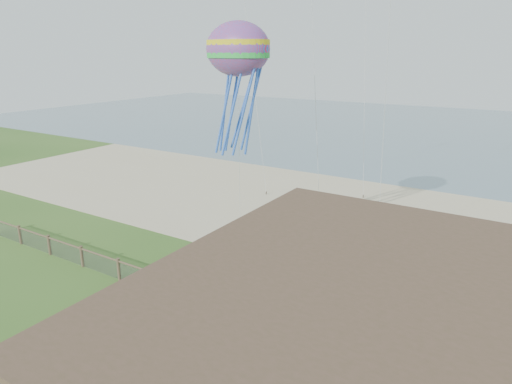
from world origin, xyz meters
TOP-DOWN VIEW (x-y plane):
  - sand_beach at (0.00, 22.00)m, footprint 72.00×20.00m
  - ocean at (0.00, 66.00)m, footprint 160.00×68.00m
  - chainlink_fence at (0.00, 6.00)m, footprint 36.20×0.20m
  - picnic_table at (6.09, 4.92)m, footprint 2.50×2.23m
  - octopus_kite at (-2.03, 11.62)m, footprint 3.77×2.79m

SIDE VIEW (x-z plane):
  - ocean at x=0.00m, z-range -0.01..0.01m
  - sand_beach at x=0.00m, z-range -0.01..0.01m
  - picnic_table at x=6.09m, z-range 0.00..0.87m
  - chainlink_fence at x=0.00m, z-range -0.07..1.18m
  - octopus_kite at x=-2.03m, z-range 6.22..13.61m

